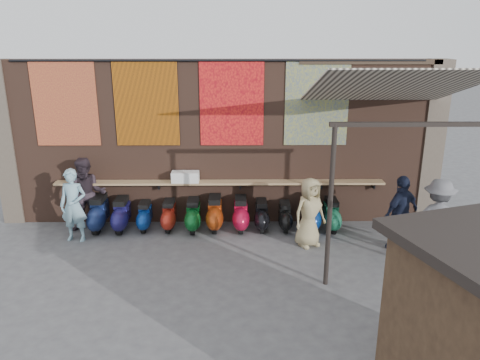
% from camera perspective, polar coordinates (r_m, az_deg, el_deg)
% --- Properties ---
extents(ground, '(70.00, 70.00, 0.00)m').
position_cam_1_polar(ground, '(9.67, -2.84, -10.78)').
color(ground, '#474749').
rests_on(ground, ground).
extents(brick_wall, '(10.00, 0.40, 4.00)m').
position_cam_1_polar(brick_wall, '(11.51, -2.48, 4.53)').
color(brick_wall, brown).
rests_on(brick_wall, ground).
extents(pier_left, '(0.50, 0.50, 4.00)m').
position_cam_1_polar(pier_left, '(12.79, -26.51, 4.01)').
color(pier_left, '#4C4238').
rests_on(pier_left, ground).
extents(pier_right, '(0.50, 0.50, 4.00)m').
position_cam_1_polar(pier_right, '(12.47, 22.23, 4.25)').
color(pier_right, '#4C4238').
rests_on(pier_right, ground).
extents(eating_counter, '(8.00, 0.32, 0.05)m').
position_cam_1_polar(eating_counter, '(11.39, -2.48, -0.30)').
color(eating_counter, '#9E7A51').
rests_on(eating_counter, brick_wall).
extents(shelf_box, '(0.66, 0.29, 0.26)m').
position_cam_1_polar(shelf_box, '(11.38, -6.68, 0.39)').
color(shelf_box, white).
rests_on(shelf_box, eating_counter).
extents(tapestry_redgold, '(1.50, 0.02, 2.00)m').
position_cam_1_polar(tapestry_redgold, '(11.80, -20.54, 8.71)').
color(tapestry_redgold, maroon).
rests_on(tapestry_redgold, brick_wall).
extents(tapestry_sun, '(1.50, 0.02, 2.00)m').
position_cam_1_polar(tapestry_sun, '(11.30, -11.34, 9.13)').
color(tapestry_sun, orange).
rests_on(tapestry_sun, brick_wall).
extents(tapestry_orange, '(1.50, 0.02, 2.00)m').
position_cam_1_polar(tapestry_orange, '(11.11, -1.01, 9.32)').
color(tapestry_orange, red).
rests_on(tapestry_orange, brick_wall).
extents(tapestry_multi, '(1.50, 0.02, 2.00)m').
position_cam_1_polar(tapestry_multi, '(11.27, 9.34, 9.21)').
color(tapestry_multi, navy).
rests_on(tapestry_multi, brick_wall).
extents(hang_rail, '(9.50, 0.06, 0.06)m').
position_cam_1_polar(hang_rail, '(11.01, -2.65, 14.36)').
color(hang_rail, black).
rests_on(hang_rail, brick_wall).
extents(scooter_stool_0, '(0.40, 0.88, 0.84)m').
position_cam_1_polar(scooter_stool_0, '(11.79, -16.85, -3.96)').
color(scooter_stool_0, navy).
rests_on(scooter_stool_0, ground).
extents(scooter_stool_1, '(0.37, 0.83, 0.79)m').
position_cam_1_polar(scooter_stool_1, '(11.64, -14.26, -4.15)').
color(scooter_stool_1, '#1C1855').
rests_on(scooter_stool_1, ground).
extents(scooter_stool_2, '(0.32, 0.71, 0.67)m').
position_cam_1_polar(scooter_stool_2, '(11.58, -11.52, -4.36)').
color(scooter_stool_2, navy).
rests_on(scooter_stool_2, ground).
extents(scooter_stool_3, '(0.34, 0.75, 0.71)m').
position_cam_1_polar(scooter_stool_3, '(11.49, -8.64, -4.30)').
color(scooter_stool_3, '#A72316').
rests_on(scooter_stool_3, ground).
extents(scooter_stool_4, '(0.36, 0.80, 0.76)m').
position_cam_1_polar(scooter_stool_4, '(11.34, -5.72, -4.33)').
color(scooter_stool_4, '#0B521F').
rests_on(scooter_stool_4, ground).
extents(scooter_stool_5, '(0.39, 0.86, 0.81)m').
position_cam_1_polar(scooter_stool_5, '(11.34, -3.08, -4.12)').
color(scooter_stool_5, maroon).
rests_on(scooter_stool_5, ground).
extents(scooter_stool_6, '(0.37, 0.83, 0.79)m').
position_cam_1_polar(scooter_stool_6, '(11.32, 0.10, -4.19)').
color(scooter_stool_6, '#A70C2D').
rests_on(scooter_stool_6, ground).
extents(scooter_stool_7, '(0.34, 0.76, 0.72)m').
position_cam_1_polar(scooter_stool_7, '(11.36, 2.64, -4.34)').
color(scooter_stool_7, black).
rests_on(scooter_stool_7, ground).
extents(scooter_stool_8, '(0.32, 0.71, 0.67)m').
position_cam_1_polar(scooter_stool_8, '(11.40, 5.50, -4.45)').
color(scooter_stool_8, black).
rests_on(scooter_stool_8, ground).
extents(scooter_stool_9, '(0.40, 0.88, 0.84)m').
position_cam_1_polar(scooter_stool_9, '(11.44, 8.60, -4.04)').
color(scooter_stool_9, navy).
rests_on(scooter_stool_9, ground).
extents(scooter_stool_10, '(0.36, 0.80, 0.76)m').
position_cam_1_polar(scooter_stool_10, '(11.53, 11.10, -4.21)').
color(scooter_stool_10, '#1A6B49').
rests_on(scooter_stool_10, ground).
extents(diner_left, '(0.66, 0.47, 1.70)m').
position_cam_1_polar(diner_left, '(11.25, -19.63, -2.93)').
color(diner_left, '#7FA9B9').
rests_on(diner_left, ground).
extents(diner_right, '(0.99, 0.83, 1.81)m').
position_cam_1_polar(diner_right, '(11.68, -18.09, -1.74)').
color(diner_right, '#2E242C').
rests_on(diner_right, ground).
extents(shopper_navy, '(1.06, 0.88, 1.70)m').
position_cam_1_polar(shopper_navy, '(10.74, 19.03, -3.85)').
color(shopper_navy, '#161C32').
rests_on(shopper_navy, ground).
extents(shopper_grey, '(1.27, 0.96, 1.75)m').
position_cam_1_polar(shopper_grey, '(10.58, 22.88, -4.46)').
color(shopper_grey, slate).
rests_on(shopper_grey, ground).
extents(shopper_tan, '(0.92, 0.80, 1.58)m').
position_cam_1_polar(shopper_tan, '(10.47, 8.45, -3.92)').
color(shopper_tan, tan).
rests_on(shopper_tan, ground).
extents(stall_sign, '(1.15, 0.41, 0.50)m').
position_cam_1_polar(stall_sign, '(6.59, 24.98, -9.58)').
color(stall_sign, gold).
rests_on(stall_sign, market_stall).
extents(stall_shelf, '(1.80, 0.67, 0.06)m').
position_cam_1_polar(stall_shelf, '(7.01, 24.04, -15.99)').
color(stall_shelf, '#473321').
rests_on(stall_shelf, market_stall).
extents(awning_canvas, '(3.20, 3.28, 0.97)m').
position_cam_1_polar(awning_canvas, '(9.97, 17.97, 10.74)').
color(awning_canvas, beige).
rests_on(awning_canvas, brick_wall).
extents(awning_ledger, '(3.30, 0.08, 0.12)m').
position_cam_1_polar(awning_ledger, '(11.45, 15.68, 13.72)').
color(awning_ledger, '#33261C').
rests_on(awning_ledger, brick_wall).
extents(awning_header, '(3.00, 0.08, 0.08)m').
position_cam_1_polar(awning_header, '(8.63, 20.71, 6.37)').
color(awning_header, black).
rests_on(awning_header, awning_post_left).
extents(awning_post_left, '(0.09, 0.09, 3.10)m').
position_cam_1_polar(awning_post_left, '(8.64, 10.92, -3.35)').
color(awning_post_left, black).
rests_on(awning_post_left, ground).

